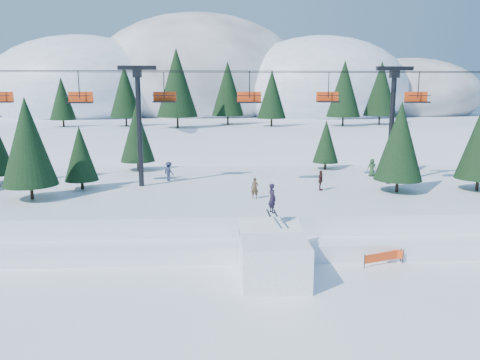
{
  "coord_description": "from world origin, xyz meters",
  "views": [
    {
      "loc": [
        -2.48,
        -22.55,
        10.56
      ],
      "look_at": [
        -0.99,
        6.0,
        5.2
      ],
      "focal_mm": 35.0,
      "sensor_mm": 36.0,
      "label": 1
    }
  ],
  "objects_px": {
    "banner_near": "(383,257)",
    "banner_far": "(380,253)",
    "jump_kicker": "(273,256)",
    "chairlift": "(251,107)"
  },
  "relations": [
    {
      "from": "jump_kicker",
      "to": "chairlift",
      "type": "height_order",
      "value": "chairlift"
    },
    {
      "from": "banner_far",
      "to": "jump_kicker",
      "type": "bearing_deg",
      "value": -160.15
    },
    {
      "from": "chairlift",
      "to": "banner_far",
      "type": "distance_m",
      "value": 17.13
    },
    {
      "from": "jump_kicker",
      "to": "chairlift",
      "type": "bearing_deg",
      "value": 90.61
    },
    {
      "from": "jump_kicker",
      "to": "banner_far",
      "type": "xyz_separation_m",
      "value": [
        7.18,
        2.59,
        -0.82
      ]
    },
    {
      "from": "chairlift",
      "to": "banner_far",
      "type": "bearing_deg",
      "value": -60.05
    },
    {
      "from": "banner_far",
      "to": "chairlift",
      "type": "bearing_deg",
      "value": 119.95
    },
    {
      "from": "jump_kicker",
      "to": "banner_near",
      "type": "height_order",
      "value": "jump_kicker"
    },
    {
      "from": "banner_near",
      "to": "banner_far",
      "type": "xyz_separation_m",
      "value": [
        0.07,
        0.77,
        0.0
      ]
    },
    {
      "from": "banner_near",
      "to": "banner_far",
      "type": "distance_m",
      "value": 0.77
    }
  ]
}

